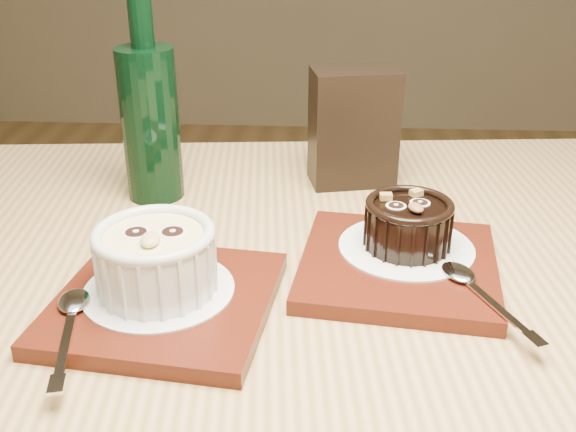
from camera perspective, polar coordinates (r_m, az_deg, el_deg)
name	(u,v)px	position (r m, az deg, el deg)	size (l,w,h in m)	color
table	(290,372)	(0.66, 0.18, -13.07)	(1.26, 0.90, 0.75)	olive
tray_left	(165,302)	(0.59, -10.39, -7.18)	(0.18, 0.18, 0.01)	#4B180C
doily_left	(159,290)	(0.59, -10.87, -6.15)	(0.13, 0.13, 0.00)	silver
ramekin_white	(156,257)	(0.58, -11.14, -3.40)	(0.10, 0.10, 0.06)	silver
spoon_left	(69,325)	(0.56, -18.06, -8.75)	(0.03, 0.13, 0.01)	silver
tray_right	(398,266)	(0.64, 9.30, -4.18)	(0.18, 0.18, 0.01)	#4B180C
doily_right	(406,247)	(0.66, 9.97, -2.59)	(0.13, 0.13, 0.00)	silver
ramekin_dark	(408,222)	(0.65, 10.15, -0.51)	(0.08, 0.08, 0.05)	black
spoon_right	(481,292)	(0.60, 16.05, -6.19)	(0.03, 0.13, 0.01)	silver
condiment_stand	(353,127)	(0.82, 5.55, 7.48)	(0.10, 0.06, 0.14)	black
green_bottle	(150,118)	(0.78, -11.60, 8.12)	(0.07, 0.07, 0.24)	black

